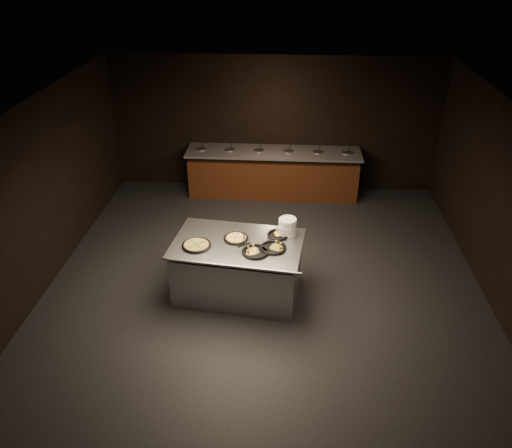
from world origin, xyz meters
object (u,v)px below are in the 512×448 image
Objects in this scene: plate_stack at (287,227)px; serving_counter at (238,269)px; pan_cheese_whole at (236,238)px; pan_veggie_whole at (196,245)px.

serving_counter is at bearing -158.06° from plate_stack.
plate_stack is 0.81m from pan_cheese_whole.
pan_cheese_whole is (-0.03, 0.10, 0.51)m from serving_counter.
serving_counter is 5.49× the size of pan_cheese_whole.
pan_veggie_whole is 1.16× the size of pan_cheese_whole.
pan_veggie_whole is at bearing -159.92° from serving_counter.
serving_counter is 0.52m from pan_cheese_whole.
serving_counter is 1.01m from plate_stack.
pan_veggie_whole is at bearing -157.28° from pan_cheese_whole.
pan_cheese_whole is at bearing -165.24° from plate_stack.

